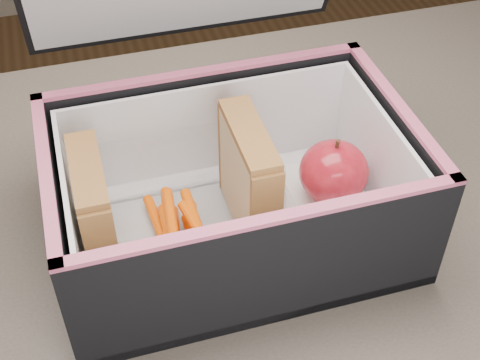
{
  "coord_description": "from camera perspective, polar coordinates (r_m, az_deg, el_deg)",
  "views": [
    {
      "loc": [
        -0.15,
        -0.4,
        1.24
      ],
      "look_at": [
        -0.02,
        0.05,
        0.81
      ],
      "focal_mm": 50.0,
      "sensor_mm": 36.0,
      "label": 1
    }
  ],
  "objects": [
    {
      "name": "kitchen_table",
      "position": [
        0.72,
        2.74,
        -11.1
      ],
      "size": [
        1.2,
        0.8,
        0.75
      ],
      "color": "brown",
      "rests_on": "ground"
    },
    {
      "name": "paper_napkin",
      "position": [
        0.69,
        7.11,
        -1.15
      ],
      "size": [
        0.1,
        0.1,
        0.01
      ],
      "primitive_type": "cube",
      "rotation": [
        0.0,
        0.0,
        -0.32
      ],
      "color": "white",
      "rests_on": "lunch_bag"
    },
    {
      "name": "carrot_sticks",
      "position": [
        0.63,
        -5.07,
        -4.42
      ],
      "size": [
        0.05,
        0.12,
        0.03
      ],
      "color": "#FF5700",
      "rests_on": "plastic_tub"
    },
    {
      "name": "sandwich_right",
      "position": [
        0.62,
        0.76,
        0.13
      ],
      "size": [
        0.03,
        0.1,
        0.11
      ],
      "color": "tan",
      "rests_on": "plastic_tub"
    },
    {
      "name": "lunch_bag",
      "position": [
        0.62,
        -0.76,
        0.02
      ],
      "size": [
        0.33,
        0.31,
        0.32
      ],
      "color": "black",
      "rests_on": "kitchen_table"
    },
    {
      "name": "sandwich_left",
      "position": [
        0.6,
        -12.27,
        -2.66
      ],
      "size": [
        0.03,
        0.1,
        0.11
      ],
      "color": "tan",
      "rests_on": "plastic_tub"
    },
    {
      "name": "plastic_tub",
      "position": [
        0.62,
        -5.56,
        -2.55
      ],
      "size": [
        0.19,
        0.13,
        0.08
      ],
      "primitive_type": null,
      "color": "white",
      "rests_on": "lunch_bag"
    },
    {
      "name": "red_apple",
      "position": [
        0.66,
        8.0,
        0.67
      ],
      "size": [
        0.08,
        0.08,
        0.07
      ],
      "rotation": [
        0.0,
        0.0,
        -0.15
      ],
      "color": "maroon",
      "rests_on": "paper_napkin"
    }
  ]
}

